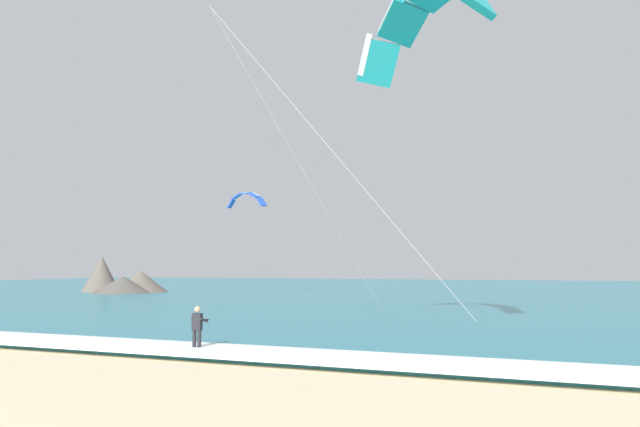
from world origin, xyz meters
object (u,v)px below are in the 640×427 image
Objects in this scene: surfboard at (197,353)px; kitesurfer at (197,327)px; kite_primary at (421,12)px; kite_distant at (246,198)px.

surfboard is 0.84× the size of kitesurfer.
kitesurfer is 0.12× the size of kite_primary.
kite_primary is at bearing 40.43° from kitesurfer.
kite_primary is (7.10, 6.07, 14.08)m from surfboard.
surfboard is 0.30× the size of kite_distant.
kitesurfer is 41.20m from kite_distant.
kite_distant is (-24.85, 29.91, -3.71)m from kite_primary.
kitesurfer is (-0.00, 0.02, 0.91)m from surfboard.
kite_primary is at bearing 40.52° from surfboard.
kite_primary reaches higher than kitesurfer.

